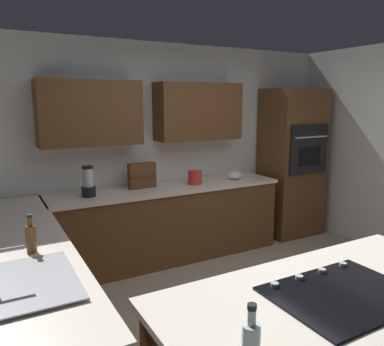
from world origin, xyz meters
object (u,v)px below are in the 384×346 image
spice_rack (142,176)px  dish_soap_bottle (31,238)px  cooktop (343,293)px  kettle (195,177)px  blender (88,184)px  wall_oven (292,163)px  mixing_bowl (235,175)px  sink_unit (31,281)px

spice_rack → dish_soap_bottle: bearing=46.9°
dish_soap_bottle → cooktop: bearing=134.1°
cooktop → kettle: bearing=-103.4°
cooktop → blender: bearing=-76.9°
wall_oven → kettle: size_ratio=12.19×
mixing_bowl → dish_soap_bottle: 2.95m
mixing_bowl → dish_soap_bottle: bearing=27.4°
dish_soap_bottle → sink_unit: bearing=83.0°
blender → dish_soap_bottle: size_ratio=1.24×
spice_rack → cooktop: bearing=89.8°
wall_oven → sink_unit: bearing=26.8°
blender → spice_rack: bearing=-170.9°
wall_oven → mixing_bowl: (1.00, 0.02, -0.08)m
sink_unit → spice_rack: spice_rack is taller
wall_oven → mixing_bowl: wall_oven is taller
cooktop → kettle: kettle is taller
wall_oven → mixing_bowl: size_ratio=10.64×
sink_unit → cooktop: size_ratio=0.92×
dish_soap_bottle → wall_oven: bearing=-159.2°
wall_oven → sink_unit: wall_oven is taller
mixing_bowl → dish_soap_bottle: size_ratio=0.73×
spice_rack → sink_unit: bearing=53.7°
sink_unit → mixing_bowl: bearing=-145.5°
blender → mixing_bowl: (-1.90, 0.00, -0.09)m
cooktop → mixing_bowl: mixing_bowl is taller
cooktop → kettle: size_ratio=4.48×
sink_unit → mixing_bowl: size_ratio=3.60×
sink_unit → dish_soap_bottle: (-0.06, -0.48, 0.09)m
sink_unit → cooktop: 1.69m
cooktop → spice_rack: size_ratio=2.38×
wall_oven → cooktop: 3.59m
wall_oven → dish_soap_bottle: wall_oven is taller
wall_oven → cooktop: (2.26, 2.78, -0.13)m
sink_unit → dish_soap_bottle: dish_soap_bottle is taller
sink_unit → kettle: bearing=-138.5°
cooktop → dish_soap_bottle: (1.36, -1.40, 0.10)m
kettle → wall_oven: bearing=-179.3°
cooktop → dish_soap_bottle: bearing=-45.9°
kettle → dish_soap_bottle: bearing=33.9°
blender → mixing_bowl: size_ratio=1.69×
cooktop → spice_rack: bearing=-90.2°
mixing_bowl → kettle: 0.60m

